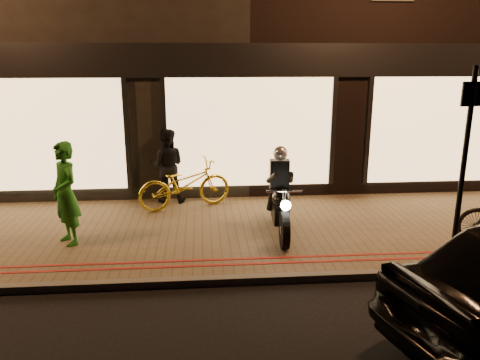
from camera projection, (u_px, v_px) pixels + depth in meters
name	position (u px, v px, depth m)	size (l,w,h in m)	color
ground	(277.00, 284.00, 6.86)	(90.00, 90.00, 0.00)	black
sidewalk	(260.00, 231.00, 8.78)	(50.00, 4.00, 0.12)	brown
kerb_stone	(276.00, 279.00, 6.90)	(50.00, 0.14, 0.12)	#59544C
red_kerb_lines	(272.00, 260.00, 7.36)	(50.00, 0.26, 0.01)	maroon
building_row	(233.00, 22.00, 14.43)	(48.00, 10.11, 8.50)	black
motorcycle	(280.00, 201.00, 8.35)	(0.60, 1.94, 1.59)	black
sign_post	(465.00, 158.00, 6.87)	(0.35, 0.09, 3.00)	black
bicycle_gold	(185.00, 184.00, 9.79)	(0.69, 1.98, 1.04)	gold
person_green	(66.00, 194.00, 7.85)	(0.64, 0.42, 1.77)	#24751F
person_dark	(167.00, 166.00, 10.14)	(0.79, 0.61, 1.62)	black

